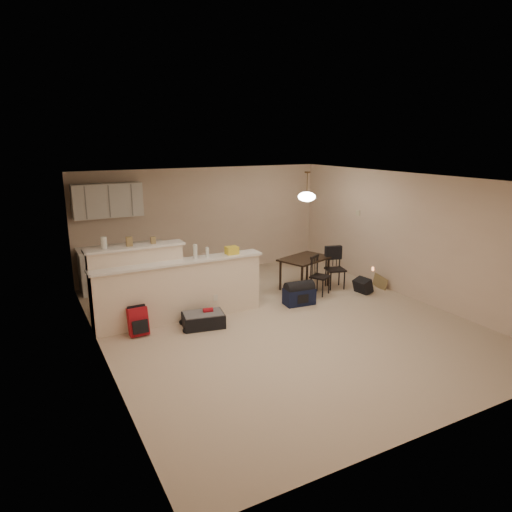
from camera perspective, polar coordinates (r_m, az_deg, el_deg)
room at (r=7.79m, az=3.07°, el=0.37°), size 7.00×7.02×2.50m
breakfast_bar at (r=8.16m, az=-11.31°, el=-3.94°), size 3.08×0.58×1.39m
upper_cabinets at (r=10.01m, az=-18.06°, el=6.63°), size 1.40×0.34×0.70m
kitchen_counter at (r=10.21m, az=-16.20°, el=-1.42°), size 1.80×0.60×0.90m
thermostat at (r=10.70m, az=12.61°, el=5.29°), size 0.02×0.12×0.12m
jar at (r=7.86m, az=-18.49°, el=1.56°), size 0.10×0.10×0.20m
cereal_box at (r=7.94m, az=-15.56°, el=1.75°), size 0.10×0.07×0.16m
small_box at (r=8.04m, az=-12.73°, el=1.93°), size 0.08×0.06×0.12m
bottle_a at (r=8.08m, az=-7.60°, el=0.56°), size 0.07×0.07×0.26m
bottle_b at (r=8.17m, az=-6.10°, el=0.47°), size 0.06×0.06×0.18m
bag_lump at (r=8.36m, az=-3.04°, el=0.71°), size 0.22×0.18×0.14m
dining_table at (r=9.81m, az=6.14°, el=-0.68°), size 1.25×1.02×0.67m
pendant_lamp at (r=9.55m, az=6.37°, el=7.44°), size 0.36×0.36×0.62m
dining_chair_near at (r=9.50m, az=8.04°, el=-2.43°), size 0.47×0.46×0.81m
dining_chair_far at (r=9.95m, az=9.89°, el=-1.53°), size 0.47×0.46×0.88m
suitcase at (r=7.97m, az=-6.59°, el=-7.97°), size 0.76×0.57×0.23m
red_backpack at (r=7.81m, az=-14.53°, el=-7.91°), size 0.31×0.20×0.46m
navy_duffel at (r=8.97m, az=5.41°, el=-5.04°), size 0.62×0.38×0.32m
black_daypack at (r=9.83m, az=13.21°, el=-3.66°), size 0.28×0.36×0.30m
cardboard_sheet at (r=10.19m, az=15.25°, el=-3.18°), size 0.04×0.38×0.29m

